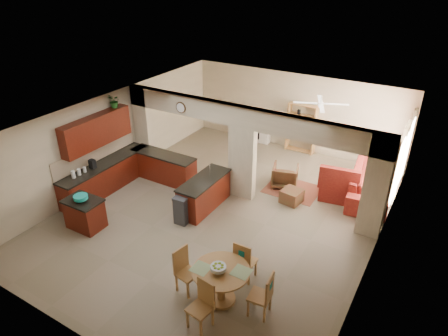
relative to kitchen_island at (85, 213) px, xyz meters
The scene contains 39 objects.
floor 3.75m from the kitchen_island, 42.22° to the left, with size 10.00×10.00×0.00m, color #786953.
ceiling 4.42m from the kitchen_island, 42.22° to the left, with size 10.00×10.00×0.00m, color white.
wall_back 8.05m from the kitchen_island, 69.81° to the left, with size 8.00×8.00×0.00m, color beige.
wall_front 3.85m from the kitchen_island, 42.15° to the right, with size 8.00×8.00×0.00m, color beige.
wall_left 2.96m from the kitchen_island, 116.38° to the left, with size 10.00×10.00×0.00m, color beige.
wall_right 7.27m from the kitchen_island, 20.32° to the left, with size 10.00×10.00×0.00m, color beige.
partition_left_pier 3.76m from the kitchen_island, 105.04° to the left, with size 0.60×0.25×2.80m, color beige.
partition_center_pier 4.51m from the kitchen_island, 51.78° to the left, with size 0.80×0.25×2.20m, color beige.
partition_right_pier 7.41m from the kitchen_island, 28.47° to the left, with size 0.60×0.25×2.80m, color beige.
partition_header 4.92m from the kitchen_island, 51.78° to the left, with size 8.00×0.25×0.60m, color beige.
kitchen_counter 2.31m from the kitchen_island, 102.55° to the left, with size 2.52×3.29×1.48m.
upper_cabinets 2.51m from the kitchen_island, 121.94° to the left, with size 0.35×2.40×0.90m, color #3F1207.
peninsula 3.22m from the kitchen_island, 47.91° to the left, with size 0.70×1.85×0.91m.
wall_clock 3.99m from the kitchen_island, 77.25° to the left, with size 0.34×0.34×0.03m, color #483018.
rug 6.09m from the kitchen_island, 49.30° to the left, with size 1.60×1.30×0.01m, color #9B4A38.
fireplace 7.43m from the kitchen_island, 81.02° to the left, with size 1.60×0.35×1.20m.
shelving_unit 7.97m from the kitchen_island, 67.00° to the left, with size 1.00×0.32×1.80m, color #A36B38.
window_a 8.30m from the kitchen_island, 35.52° to the left, with size 0.02×0.90×1.90m, color white.
window_b 9.39m from the kitchen_island, 44.02° to the left, with size 0.02×0.90×1.90m, color white.
glazed_door 8.81m from the kitchen_island, 40.03° to the left, with size 0.02×0.70×2.10m, color white.
drape_a_left 7.94m from the kitchen_island, 32.14° to the left, with size 0.10×0.28×2.30m, color #3E1919.
drape_a_right 8.63m from the kitchen_island, 38.93° to the left, with size 0.10×0.28×2.30m, color #3E1919.
drape_b_left 8.95m from the kitchen_island, 41.43° to the left, with size 0.10×0.28×2.30m, color #3E1919.
drape_b_right 9.79m from the kitchen_island, 46.72° to the left, with size 0.10×0.28×2.30m, color #3E1919.
ceiling_fan 7.28m from the kitchen_island, 52.26° to the left, with size 1.00×1.00×0.10m, color white.
kitchen_island is the anchor object (origin of this frame).
teal_bowl 0.50m from the kitchen_island, 62.90° to the right, with size 0.36×0.36×0.17m, color teal.
trash_can 2.52m from the kitchen_island, 34.94° to the left, with size 0.35×0.29×0.74m, color #2E2E30.
dining_table 4.41m from the kitchen_island, ahead, with size 1.18×1.18×0.80m.
fruit_bowl 4.41m from the kitchen_island, ahead, with size 0.32×0.32×0.17m, color #86AC24.
sofa 8.18m from the kitchen_island, 42.23° to the left, with size 1.11×2.84×0.83m, color maroon.
chaise 7.24m from the kitchen_island, 42.63° to the left, with size 1.13×0.92×0.45m, color maroon.
armchair 5.94m from the kitchen_island, 52.15° to the left, with size 0.75×0.78×0.71m, color maroon.
ottoman 5.75m from the kitchen_island, 43.12° to the left, with size 0.54×0.54×0.40m, color maroon.
plant 3.49m from the kitchen_island, 112.78° to the left, with size 0.37×0.32×0.41m, color #194D14.
chair_north 4.53m from the kitchen_island, ahead, with size 0.42×0.43×1.02m.
chair_east 5.32m from the kitchen_island, ahead, with size 0.46×0.46×1.02m.
chair_south 4.54m from the kitchen_island, 13.54° to the right, with size 0.47×0.47×1.02m.
chair_west 3.59m from the kitchen_island, ahead, with size 0.49×0.49×1.02m.
Camera 1 is at (4.81, -8.07, 6.34)m, focal length 32.00 mm.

